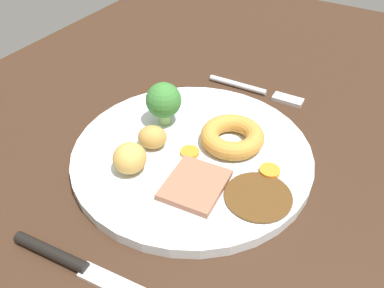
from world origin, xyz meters
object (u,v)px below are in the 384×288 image
(roast_potato_right, at_px, (152,137))
(carrot_coin_front, at_px, (270,171))
(broccoli_floret, at_px, (164,101))
(roast_potato_left, at_px, (130,158))
(meat_slice_main, at_px, (195,185))
(yorkshire_pudding, at_px, (232,136))
(fork, at_px, (258,91))
(dinner_plate, at_px, (192,154))
(carrot_coin_back, at_px, (190,152))
(knife, at_px, (78,266))

(roast_potato_right, distance_m, carrot_coin_front, 0.15)
(broccoli_floret, bearing_deg, roast_potato_left, 10.23)
(meat_slice_main, height_order, roast_potato_right, roast_potato_right)
(yorkshire_pudding, relative_size, roast_potato_right, 2.24)
(fork, bearing_deg, dinner_plate, -94.50)
(roast_potato_right, bearing_deg, yorkshire_pudding, 123.59)
(broccoli_floret, xyz_separation_m, fork, (-0.15, 0.07, -0.04))
(roast_potato_right, bearing_deg, carrot_coin_back, 103.07)
(broccoli_floret, distance_m, fork, 0.17)
(yorkshire_pudding, xyz_separation_m, carrot_coin_front, (0.03, 0.06, -0.01))
(carrot_coin_front, xyz_separation_m, fork, (-0.17, -0.09, -0.01))
(yorkshire_pudding, bearing_deg, meat_slice_main, -0.72)
(carrot_coin_back, relative_size, broccoli_floret, 0.39)
(yorkshire_pudding, height_order, roast_potato_left, roast_potato_left)
(meat_slice_main, height_order, carrot_coin_back, meat_slice_main)
(dinner_plate, relative_size, yorkshire_pudding, 3.71)
(dinner_plate, xyz_separation_m, fork, (-0.18, 0.01, -0.00))
(fork, height_order, knife, knife)
(knife, bearing_deg, dinner_plate, 81.51)
(dinner_plate, height_order, knife, dinner_plate)
(meat_slice_main, distance_m, yorkshire_pudding, 0.09)
(yorkshire_pudding, xyz_separation_m, roast_potato_left, (0.10, -0.08, 0.01))
(roast_potato_right, xyz_separation_m, broccoli_floret, (-0.05, -0.02, 0.02))
(meat_slice_main, relative_size, knife, 0.39)
(meat_slice_main, height_order, yorkshire_pudding, yorkshire_pudding)
(dinner_plate, bearing_deg, broccoli_floret, -117.04)
(meat_slice_main, xyz_separation_m, carrot_coin_front, (-0.06, 0.06, -0.00))
(carrot_coin_back, distance_m, knife, 0.19)
(carrot_coin_back, distance_m, fork, 0.19)
(dinner_plate, relative_size, roast_potato_right, 8.31)
(meat_slice_main, xyz_separation_m, fork, (-0.24, -0.03, -0.01))
(roast_potato_left, relative_size, roast_potato_right, 1.13)
(fork, relative_size, knife, 0.82)
(roast_potato_right, xyz_separation_m, fork, (-0.20, 0.06, -0.02))
(meat_slice_main, xyz_separation_m, yorkshire_pudding, (-0.09, 0.00, 0.01))
(carrot_coin_front, bearing_deg, roast_potato_right, -78.55)
(meat_slice_main, relative_size, roast_potato_right, 2.02)
(dinner_plate, distance_m, carrot_coin_front, 0.10)
(carrot_coin_front, bearing_deg, knife, -28.62)
(carrot_coin_front, xyz_separation_m, broccoli_floret, (-0.02, -0.16, 0.03))
(dinner_plate, bearing_deg, yorkshire_pudding, 135.09)
(carrot_coin_front, xyz_separation_m, knife, (0.20, -0.11, -0.01))
(dinner_plate, xyz_separation_m, carrot_coin_front, (-0.01, 0.10, 0.01))
(carrot_coin_front, xyz_separation_m, carrot_coin_back, (0.02, -0.10, -0.00))
(meat_slice_main, bearing_deg, fork, -173.71)
(carrot_coin_front, distance_m, broccoli_floret, 0.16)
(yorkshire_pudding, distance_m, roast_potato_left, 0.13)
(yorkshire_pudding, height_order, knife, yorkshire_pudding)
(yorkshire_pudding, xyz_separation_m, broccoli_floret, (0.01, -0.10, 0.02))
(meat_slice_main, bearing_deg, roast_potato_left, -80.70)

